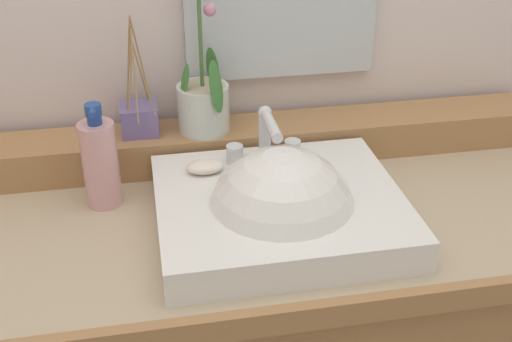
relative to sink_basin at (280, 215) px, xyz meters
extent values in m
cube|color=tan|center=(-0.06, 0.07, -0.04)|extent=(1.49, 0.56, 0.04)
cube|color=#A07347|center=(-0.06, -0.21, -0.04)|extent=(1.49, 0.02, 0.04)
cube|color=#A07347|center=(-0.06, 0.27, 0.01)|extent=(1.40, 0.12, 0.08)
cube|color=white|center=(0.00, 0.01, 0.00)|extent=(0.43, 0.38, 0.06)
sphere|color=white|center=(0.00, -0.01, 0.00)|extent=(0.27, 0.27, 0.27)
cylinder|color=silver|center=(0.00, 0.14, 0.09)|extent=(0.02, 0.02, 0.10)
cylinder|color=silver|center=(0.00, 0.09, 0.14)|extent=(0.02, 0.11, 0.02)
sphere|color=silver|center=(0.00, 0.14, 0.14)|extent=(0.03, 0.03, 0.03)
cylinder|color=silver|center=(-0.05, 0.14, 0.05)|extent=(0.03, 0.03, 0.04)
cylinder|color=silver|center=(0.06, 0.14, 0.05)|extent=(0.03, 0.03, 0.04)
ellipsoid|color=silver|center=(-0.12, 0.12, 0.05)|extent=(0.07, 0.04, 0.02)
cylinder|color=silver|center=(-0.10, 0.27, 0.10)|extent=(0.11, 0.11, 0.10)
cylinder|color=tan|center=(-0.10, 0.27, 0.14)|extent=(0.09, 0.09, 0.01)
cylinder|color=#476B38|center=(-0.10, 0.27, 0.28)|extent=(0.01, 0.01, 0.27)
ellipsoid|color=#387033|center=(-0.08, 0.22, 0.16)|extent=(0.04, 0.04, 0.10)
ellipsoid|color=#387033|center=(-0.08, 0.31, 0.16)|extent=(0.04, 0.04, 0.10)
ellipsoid|color=#387033|center=(-0.14, 0.25, 0.16)|extent=(0.03, 0.03, 0.07)
sphere|color=#CB82A4|center=(-0.08, 0.28, 0.30)|extent=(0.03, 0.03, 0.03)
cube|color=slate|center=(-0.23, 0.28, 0.08)|extent=(0.07, 0.07, 0.06)
cylinder|color=#9E7A4C|center=(-0.22, 0.28, 0.20)|extent=(0.03, 0.01, 0.19)
cylinder|color=#9E7A4C|center=(-0.22, 0.29, 0.17)|extent=(0.03, 0.03, 0.14)
cylinder|color=#9E7A4C|center=(-0.23, 0.31, 0.19)|extent=(0.01, 0.05, 0.17)
cylinder|color=#9E7A4C|center=(-0.24, 0.29, 0.20)|extent=(0.03, 0.03, 0.19)
cylinder|color=#9E7A4C|center=(-0.24, 0.28, 0.18)|extent=(0.03, 0.01, 0.16)
cylinder|color=#9E7A4C|center=(-0.24, 0.27, 0.17)|extent=(0.02, 0.03, 0.14)
cylinder|color=#9E7A4C|center=(-0.23, 0.25, 0.19)|extent=(0.00, 0.07, 0.17)
cylinder|color=#9E7A4C|center=(-0.22, 0.26, 0.17)|extent=(0.04, 0.04, 0.14)
cylinder|color=#CE979A|center=(-0.31, 0.14, 0.06)|extent=(0.07, 0.07, 0.17)
cylinder|color=navy|center=(-0.31, 0.14, 0.15)|extent=(0.03, 0.03, 0.02)
cylinder|color=navy|center=(-0.31, 0.14, 0.17)|extent=(0.03, 0.03, 0.02)
cylinder|color=navy|center=(-0.31, 0.13, 0.17)|extent=(0.01, 0.04, 0.01)
camera|label=1|loc=(-0.22, -0.93, 0.63)|focal=44.97mm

